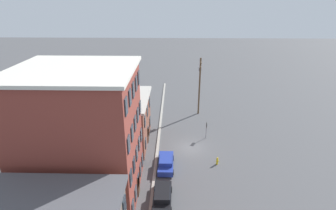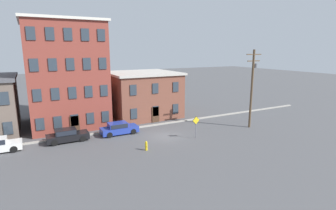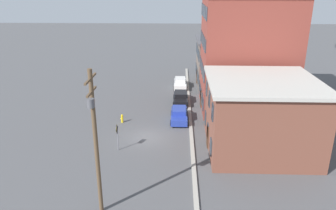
{
  "view_description": "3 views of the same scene",
  "coord_description": "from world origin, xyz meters",
  "px_view_note": "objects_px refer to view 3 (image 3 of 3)",
  "views": [
    {
      "loc": [
        -31.0,
        2.33,
        19.42
      ],
      "look_at": [
        -1.51,
        3.04,
        7.01
      ],
      "focal_mm": 28.0,
      "sensor_mm": 36.0,
      "label": 1
    },
    {
      "loc": [
        -13.46,
        -26.14,
        9.93
      ],
      "look_at": [
        1.61,
        2.16,
        3.17
      ],
      "focal_mm": 28.0,
      "sensor_mm": 36.0,
      "label": 2
    },
    {
      "loc": [
        29.78,
        3.18,
        14.63
      ],
      "look_at": [
        0.09,
        2.13,
        3.55
      ],
      "focal_mm": 35.0,
      "sensor_mm": 36.0,
      "label": 3
    }
  ],
  "objects_px": {
    "car_black": "(181,97)",
    "caution_sign": "(117,133)",
    "car_white": "(180,83)",
    "car_blue": "(179,114)",
    "utility_pole": "(95,137)",
    "fire_hydrant": "(122,118)"
  },
  "relations": [
    {
      "from": "car_black",
      "to": "utility_pole",
      "type": "xyz_separation_m",
      "value": [
        21.85,
        -5.42,
        4.84
      ]
    },
    {
      "from": "utility_pole",
      "to": "car_white",
      "type": "bearing_deg",
      "value": 169.31
    },
    {
      "from": "car_blue",
      "to": "utility_pole",
      "type": "height_order",
      "value": "utility_pole"
    },
    {
      "from": "car_white",
      "to": "car_black",
      "type": "height_order",
      "value": "same"
    },
    {
      "from": "caution_sign",
      "to": "fire_hydrant",
      "type": "relative_size",
      "value": 2.73
    },
    {
      "from": "car_white",
      "to": "car_black",
      "type": "relative_size",
      "value": 1.0
    },
    {
      "from": "car_white",
      "to": "car_blue",
      "type": "relative_size",
      "value": 1.0
    },
    {
      "from": "car_black",
      "to": "utility_pole",
      "type": "distance_m",
      "value": 23.03
    },
    {
      "from": "utility_pole",
      "to": "car_black",
      "type": "bearing_deg",
      "value": 166.08
    },
    {
      "from": "car_white",
      "to": "utility_pole",
      "type": "bearing_deg",
      "value": -10.69
    },
    {
      "from": "caution_sign",
      "to": "utility_pole",
      "type": "xyz_separation_m",
      "value": [
        8.74,
        0.41,
        3.84
      ]
    },
    {
      "from": "car_white",
      "to": "caution_sign",
      "type": "height_order",
      "value": "caution_sign"
    },
    {
      "from": "fire_hydrant",
      "to": "car_black",
      "type": "bearing_deg",
      "value": 135.69
    },
    {
      "from": "car_white",
      "to": "car_black",
      "type": "distance_m",
      "value": 6.62
    },
    {
      "from": "car_white",
      "to": "caution_sign",
      "type": "bearing_deg",
      "value": -16.34
    },
    {
      "from": "car_blue",
      "to": "fire_hydrant",
      "type": "bearing_deg",
      "value": -82.56
    },
    {
      "from": "car_black",
      "to": "caution_sign",
      "type": "distance_m",
      "value": 14.38
    },
    {
      "from": "car_blue",
      "to": "car_black",
      "type": "bearing_deg",
      "value": 178.4
    },
    {
      "from": "caution_sign",
      "to": "utility_pole",
      "type": "bearing_deg",
      "value": 2.66
    },
    {
      "from": "caution_sign",
      "to": "car_white",
      "type": "bearing_deg",
      "value": 163.66
    },
    {
      "from": "utility_pole",
      "to": "car_blue",
      "type": "bearing_deg",
      "value": 161.84
    },
    {
      "from": "car_black",
      "to": "caution_sign",
      "type": "bearing_deg",
      "value": -23.94
    }
  ]
}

